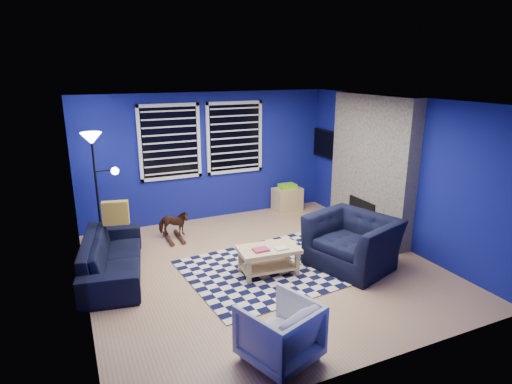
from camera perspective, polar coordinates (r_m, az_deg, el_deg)
floor at (r=6.66m, az=0.80°, el=-9.94°), size 5.00×5.00×0.00m
ceiling at (r=5.99m, az=0.90°, el=12.06°), size 5.00×5.00×0.00m
wall_back at (r=8.47m, az=-6.38°, el=4.66°), size 5.00×0.00×5.00m
wall_left at (r=5.66m, az=-22.73°, el=-2.41°), size 0.00×5.00×5.00m
wall_right at (r=7.58m, az=18.23°, el=2.57°), size 0.00×5.00×5.00m
fireplace at (r=7.87m, az=15.00°, el=2.91°), size 0.65×2.00×2.50m
window_left at (r=8.18m, az=-11.40°, el=6.52°), size 1.17×0.06×1.42m
window_right at (r=8.56m, az=-2.85°, el=7.24°), size 1.17×0.06×1.42m
tv at (r=9.06m, az=9.56°, el=6.26°), size 0.07×1.00×0.58m
rug at (r=6.58m, az=2.12°, el=-10.20°), size 2.68×2.23×0.02m
sofa at (r=6.64m, az=-18.62°, el=-8.10°), size 2.13×1.13×0.59m
armchair_big at (r=6.69m, az=12.72°, el=-6.54°), size 1.48×1.38×0.78m
armchair_bent at (r=4.63m, az=3.15°, el=-18.12°), size 0.90×0.91×0.66m
rocking_horse at (r=7.67m, az=-10.96°, el=-4.16°), size 0.45×0.60×0.46m
coffee_table at (r=6.31m, az=1.68°, el=-8.41°), size 0.92×0.58×0.44m
cabinet at (r=9.13m, az=4.18°, el=-0.88°), size 0.61×0.42×0.58m
floor_lamp at (r=7.36m, az=-20.74°, el=4.71°), size 0.53×0.33×1.95m
throw_pillow at (r=6.96m, az=-18.22°, el=-2.67°), size 0.41×0.20×0.37m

